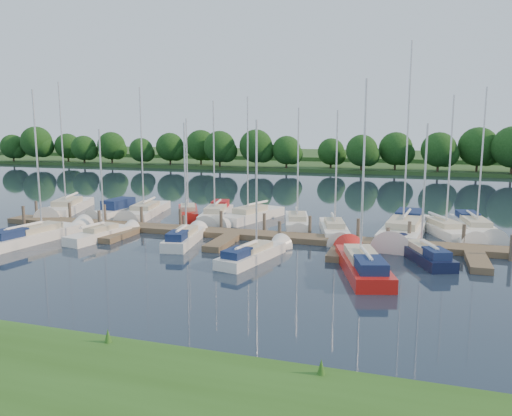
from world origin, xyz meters
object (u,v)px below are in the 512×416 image
(dock, at_px, (233,236))
(sailboat_n_5, at_px, (250,217))
(sailboat_s_2, at_px, (185,239))
(motorboat, at_px, (117,212))
(sailboat_n_0, at_px, (67,209))

(dock, distance_m, sailboat_n_5, 7.03)
(sailboat_n_5, height_order, sailboat_s_2, sailboat_n_5)
(sailboat_n_5, relative_size, sailboat_s_2, 1.26)
(motorboat, bearing_deg, sailboat_s_2, 146.74)
(dock, relative_size, sailboat_n_0, 3.22)
(dock, relative_size, motorboat, 5.98)
(dock, bearing_deg, motorboat, 157.26)
(sailboat_n_0, bearing_deg, sailboat_n_5, 164.49)
(sailboat_n_0, distance_m, sailboat_n_5, 17.82)
(sailboat_n_0, xyz_separation_m, sailboat_n_5, (17.78, 1.14, 0.00))
(sailboat_n_5, bearing_deg, dock, 116.36)
(dock, height_order, sailboat_n_5, sailboat_n_5)
(dock, xyz_separation_m, sailboat_s_2, (-2.68, -2.41, 0.12))
(sailboat_n_0, bearing_deg, dock, 143.68)
(motorboat, height_order, sailboat_n_5, sailboat_n_5)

